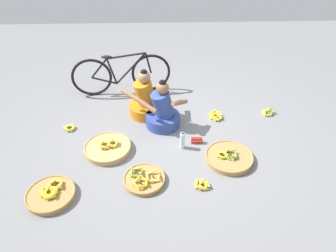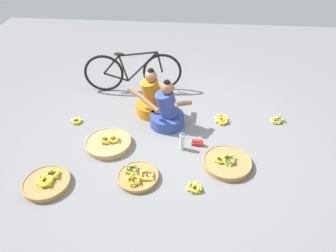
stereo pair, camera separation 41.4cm
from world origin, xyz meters
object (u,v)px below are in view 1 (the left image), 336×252
(vendor_woman_front, at_px, (163,112))
(banana_basket_front_left, at_px, (108,148))
(loose_bananas_back_center, at_px, (202,185))
(loose_bananas_front_right, at_px, (268,112))
(banana_basket_front_center, at_px, (144,179))
(bicycle_leaning, at_px, (122,74))
(water_bottle, at_px, (182,140))
(vendor_woman_behind, at_px, (145,101))
(packet_carton_stack, at_px, (196,140))
(loose_bananas_mid_right, at_px, (70,128))
(banana_basket_near_vendor, at_px, (51,194))
(banana_basket_back_right, at_px, (229,157))
(loose_bananas_mid_left, at_px, (216,116))

(vendor_woman_front, distance_m, banana_basket_front_left, 0.98)
(loose_bananas_back_center, bearing_deg, loose_bananas_front_right, 50.35)
(vendor_woman_front, distance_m, banana_basket_front_center, 1.21)
(bicycle_leaning, relative_size, water_bottle, 6.14)
(vendor_woman_behind, height_order, packet_carton_stack, vendor_woman_behind)
(vendor_woman_behind, bearing_deg, bicycle_leaning, 121.51)
(loose_bananas_front_right, bearing_deg, loose_bananas_back_center, -129.65)
(bicycle_leaning, distance_m, loose_bananas_front_right, 2.54)
(loose_bananas_mid_right, height_order, packet_carton_stack, packet_carton_stack)
(banana_basket_front_center, xyz_separation_m, packet_carton_stack, (0.73, 0.72, 0.01))
(loose_bananas_mid_right, bearing_deg, water_bottle, -15.84)
(banana_basket_near_vendor, distance_m, loose_bananas_back_center, 1.80)
(loose_bananas_back_center, height_order, loose_bananas_front_right, loose_bananas_back_center)
(banana_basket_front_left, xyz_separation_m, water_bottle, (1.03, 0.03, 0.08))
(bicycle_leaning, bearing_deg, loose_bananas_mid_right, -123.86)
(vendor_woman_behind, height_order, water_bottle, vendor_woman_behind)
(vendor_woman_front, height_order, loose_bananas_back_center, vendor_woman_front)
(banana_basket_front_center, xyz_separation_m, loose_bananas_front_right, (1.97, 1.40, -0.01))
(loose_bananas_back_center, bearing_deg, banana_basket_front_left, 150.21)
(loose_bananas_mid_right, height_order, water_bottle, water_bottle)
(banana_basket_back_right, bearing_deg, loose_bananas_mid_left, 91.43)
(vendor_woman_front, bearing_deg, loose_bananas_mid_left, 11.17)
(bicycle_leaning, relative_size, banana_basket_back_right, 2.65)
(banana_basket_front_left, distance_m, water_bottle, 1.03)
(loose_bananas_front_right, xyz_separation_m, packet_carton_stack, (-1.24, -0.69, 0.02))
(bicycle_leaning, bearing_deg, banana_basket_back_right, -49.27)
(packet_carton_stack, bearing_deg, banana_basket_back_right, -42.80)
(vendor_woman_front, bearing_deg, banana_basket_front_left, -143.58)
(vendor_woman_behind, xyz_separation_m, loose_bananas_front_right, (1.98, -0.06, -0.22))
(water_bottle, bearing_deg, loose_bananas_mid_left, 50.50)
(water_bottle, bearing_deg, banana_basket_front_left, -178.45)
(bicycle_leaning, bearing_deg, water_bottle, -58.37)
(banana_basket_front_left, xyz_separation_m, loose_bananas_mid_left, (1.62, 0.74, -0.02))
(banana_basket_front_center, height_order, water_bottle, water_bottle)
(banana_basket_front_left, height_order, banana_basket_front_center, banana_basket_front_left)
(banana_basket_front_left, height_order, water_bottle, water_bottle)
(vendor_woman_behind, height_order, banana_basket_back_right, vendor_woman_behind)
(bicycle_leaning, height_order, water_bottle, bicycle_leaning)
(loose_bananas_back_center, bearing_deg, bicycle_leaning, 116.76)
(banana_basket_front_left, relative_size, packet_carton_stack, 3.72)
(bicycle_leaning, height_order, loose_bananas_front_right, bicycle_leaning)
(vendor_woman_front, xyz_separation_m, banana_basket_near_vendor, (-1.34, -1.37, -0.20))
(banana_basket_back_right, xyz_separation_m, loose_bananas_mid_left, (-0.02, 0.98, -0.01))
(banana_basket_front_center, height_order, loose_bananas_back_center, banana_basket_front_center)
(vendor_woman_front, relative_size, loose_bananas_front_right, 3.38)
(banana_basket_near_vendor, relative_size, loose_bananas_back_center, 2.93)
(vendor_woman_front, xyz_separation_m, loose_bananas_front_right, (1.71, 0.24, -0.22))
(vendor_woman_behind, distance_m, bicycle_leaning, 0.82)
(vendor_woman_front, height_order, loose_bananas_front_right, vendor_woman_front)
(banana_basket_front_left, xyz_separation_m, loose_bananas_back_center, (1.23, -0.70, -0.02))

